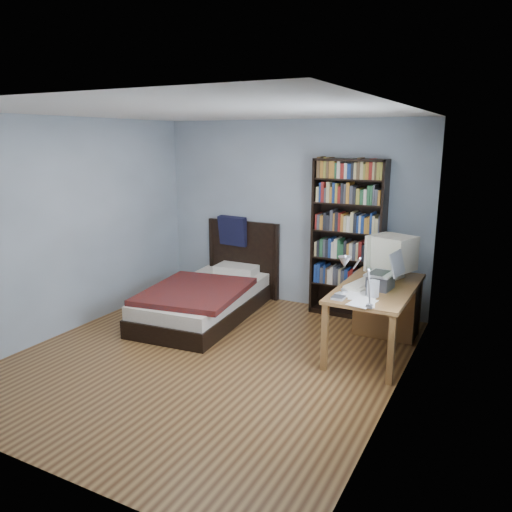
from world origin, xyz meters
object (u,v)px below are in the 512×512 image
object	(u,v)px
soda_can	(370,274)
bed	(209,295)
laptop	(382,278)
bookshelf	(348,239)
crt_monitor	(392,254)
speaker	(373,289)
desk	(385,304)
keyboard	(363,285)
desk_lamp	(349,267)

from	to	relation	value
soda_can	bed	size ratio (longest dim) A/B	0.06
laptop	bookshelf	xyz separation A→B (m)	(-0.70, 1.05, 0.17)
crt_monitor	laptop	size ratio (longest dim) A/B	1.31
speaker	desk	bearing A→B (deg)	110.45
soda_can	desk	bearing A→B (deg)	54.13
keyboard	bed	world-z (taller)	bed
desk	keyboard	size ratio (longest dim) A/B	2.95
keyboard	bed	bearing A→B (deg)	-174.06
desk	bed	bearing A→B (deg)	-173.67
desk_lamp	crt_monitor	bearing A→B (deg)	88.40
bed	desk	bearing A→B (deg)	6.33
desk	keyboard	xyz separation A→B (m)	(-0.14, -0.47, 0.34)
laptop	soda_can	bearing A→B (deg)	124.75
bed	soda_can	bearing A→B (deg)	1.55
desk	desk_lamp	world-z (taller)	desk_lamp
laptop	desk	bearing A→B (deg)	97.78
bookshelf	bed	size ratio (longest dim) A/B	0.90
desk	bookshelf	size ratio (longest dim) A/B	0.74
laptop	soda_can	world-z (taller)	laptop
speaker	bookshelf	xyz separation A→B (m)	(-0.69, 1.36, 0.19)
desk_lamp	bookshelf	bearing A→B (deg)	107.32
laptop	bookshelf	world-z (taller)	bookshelf
keyboard	soda_can	size ratio (longest dim) A/B	3.96
bed	crt_monitor	bearing A→B (deg)	6.83
desk_lamp	soda_can	xyz separation A→B (m)	(-0.14, 1.28, -0.39)
crt_monitor	soda_can	bearing A→B (deg)	-129.99
crt_monitor	soda_can	world-z (taller)	crt_monitor
keyboard	bookshelf	world-z (taller)	bookshelf
bookshelf	bed	distance (m)	1.94
speaker	soda_can	distance (m)	0.64
crt_monitor	laptop	xyz separation A→B (m)	(0.02, -0.51, -0.16)
desk	soda_can	xyz separation A→B (m)	(-0.14, -0.19, 0.38)
desk_lamp	speaker	world-z (taller)	desk_lamp
crt_monitor	soda_can	xyz separation A→B (m)	(-0.18, -0.21, -0.21)
desk	bookshelf	world-z (taller)	bookshelf
crt_monitor	speaker	size ratio (longest dim) A/B	3.08
speaker	bed	size ratio (longest dim) A/B	0.08
soda_can	bed	world-z (taller)	bed
crt_monitor	bed	distance (m)	2.40
laptop	speaker	world-z (taller)	laptop
crt_monitor	bed	bearing A→B (deg)	-173.17
speaker	bed	distance (m)	2.41
soda_can	bed	bearing A→B (deg)	-178.45
desk	bookshelf	bearing A→B (deg)	138.33
laptop	desk_lamp	distance (m)	1.05
keyboard	bed	distance (m)	2.16
keyboard	desk	bearing A→B (deg)	85.88
soda_can	speaker	bearing A→B (deg)	-72.70
speaker	bookshelf	world-z (taller)	bookshelf
laptop	speaker	xyz separation A→B (m)	(-0.01, -0.32, -0.03)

